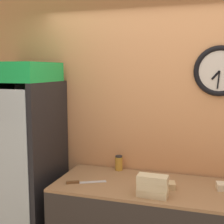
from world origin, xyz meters
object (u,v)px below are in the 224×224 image
Objects in this scene: chefs_knife at (80,182)px; sandwich_stack_top at (153,179)px; sandwich_stack_middle at (153,186)px; condiment_jar at (119,163)px; beverage_cooler at (26,155)px; sandwich_flat_left at (160,185)px; sandwich_stack_bottom at (152,193)px.

sandwich_stack_top is at bearing -9.03° from chefs_knife.
condiment_jar reaches higher than sandwich_stack_middle.
sandwich_stack_middle is at bearing 0.00° from sandwich_stack_top.
beverage_cooler is 7.27× the size of sandwich_flat_left.
beverage_cooler is 0.71m from chefs_knife.
sandwich_stack_top is (0.00, 0.00, 0.06)m from sandwich_stack_middle.
sandwich_stack_middle is at bearing -12.92° from beverage_cooler.
beverage_cooler is 8.20× the size of sandwich_stack_middle.
sandwich_stack_top reaches higher than sandwich_stack_bottom.
sandwich_stack_middle reaches higher than chefs_knife.
sandwich_flat_left is at bearing -4.46° from beverage_cooler.
sandwich_stack_middle is at bearing 0.00° from sandwich_stack_bottom.
beverage_cooler reaches higher than sandwich_stack_top.
sandwich_stack_bottom is at bearing -51.57° from condiment_jar.
beverage_cooler is at bearing 167.08° from sandwich_stack_bottom.
condiment_jar is at bearing 128.43° from sandwich_stack_middle.
sandwich_flat_left is at bearing 82.39° from sandwich_stack_top.
beverage_cooler is 0.93m from condiment_jar.
sandwich_stack_bottom reaches higher than sandwich_flat_left.
chefs_knife is (-0.65, 0.10, -0.08)m from sandwich_stack_middle.
beverage_cooler is 6.04× the size of chefs_knife.
sandwich_stack_top is 0.69m from condiment_jar.
sandwich_stack_middle is 0.74× the size of chefs_knife.
sandwich_stack_top is at bearing -12.92° from beverage_cooler.
condiment_jar is (-0.46, 0.34, 0.05)m from sandwich_flat_left.
condiment_jar is at bearing 14.91° from beverage_cooler.
sandwich_flat_left is at bearing 82.39° from sandwich_stack_middle.
sandwich_stack_bottom is 1.01× the size of sandwich_stack_top.
beverage_cooler reaches higher than sandwich_stack_bottom.
sandwich_stack_top is 0.88× the size of sandwich_flat_left.
sandwich_stack_bottom is 0.69m from condiment_jar.
sandwich_stack_top is 1.62× the size of condiment_jar.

